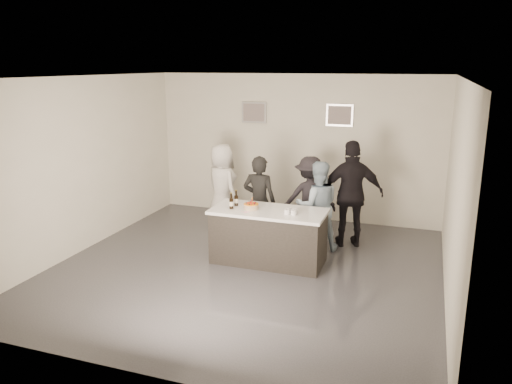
% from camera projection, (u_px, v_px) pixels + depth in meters
% --- Properties ---
extents(floor, '(6.00, 6.00, 0.00)m').
position_uv_depth(floor, '(246.00, 269.00, 8.01)').
color(floor, '#3D3D42').
rests_on(floor, ground).
extents(ceiling, '(6.00, 6.00, 0.00)m').
position_uv_depth(ceiling, '(245.00, 77.00, 7.26)').
color(ceiling, white).
extents(wall_back, '(6.00, 0.04, 3.00)m').
position_uv_depth(wall_back, '(295.00, 147.00, 10.38)').
color(wall_back, silver).
rests_on(wall_back, ground).
extents(wall_front, '(6.00, 0.04, 3.00)m').
position_uv_depth(wall_front, '(139.00, 242.00, 4.89)').
color(wall_front, silver).
rests_on(wall_front, ground).
extents(wall_left, '(0.04, 6.00, 3.00)m').
position_uv_depth(wall_left, '(82.00, 165.00, 8.59)').
color(wall_left, silver).
rests_on(wall_left, ground).
extents(wall_right, '(0.04, 6.00, 3.00)m').
position_uv_depth(wall_right, '(455.00, 194.00, 6.68)').
color(wall_right, silver).
rests_on(wall_right, ground).
extents(picture_left, '(0.54, 0.04, 0.44)m').
position_uv_depth(picture_left, '(254.00, 112.00, 10.46)').
color(picture_left, '#B2B2B7').
rests_on(picture_left, wall_back).
extents(picture_right, '(0.54, 0.04, 0.44)m').
position_uv_depth(picture_right, '(340.00, 115.00, 9.89)').
color(picture_right, '#B2B2B7').
rests_on(picture_right, wall_back).
extents(bar_counter, '(1.86, 0.86, 0.90)m').
position_uv_depth(bar_counter, '(268.00, 236.00, 8.17)').
color(bar_counter, white).
rests_on(bar_counter, ground).
extents(cake, '(0.24, 0.24, 0.08)m').
position_uv_depth(cake, '(251.00, 207.00, 8.09)').
color(cake, orange).
rests_on(cake, bar_counter).
extents(beer_bottle_a, '(0.07, 0.07, 0.26)m').
position_uv_depth(beer_bottle_a, '(236.00, 198.00, 8.27)').
color(beer_bottle_a, black).
rests_on(beer_bottle_a, bar_counter).
extents(beer_bottle_b, '(0.07, 0.07, 0.26)m').
position_uv_depth(beer_bottle_b, '(231.00, 201.00, 8.09)').
color(beer_bottle_b, black).
rests_on(beer_bottle_b, bar_counter).
extents(tumbler_cluster, '(0.19, 0.19, 0.08)m').
position_uv_depth(tumbler_cluster, '(291.00, 211.00, 7.85)').
color(tumbler_cluster, orange).
rests_on(tumbler_cluster, bar_counter).
extents(candles, '(0.24, 0.08, 0.01)m').
position_uv_depth(candles, '(243.00, 212.00, 7.95)').
color(candles, pink).
rests_on(candles, bar_counter).
extents(person_main_black, '(0.60, 0.39, 1.64)m').
position_uv_depth(person_main_black, '(259.00, 201.00, 8.86)').
color(person_main_black, black).
rests_on(person_main_black, ground).
extents(person_main_blue, '(0.93, 0.84, 1.58)m').
position_uv_depth(person_main_blue, '(317.00, 206.00, 8.67)').
color(person_main_blue, '#95AEC3').
rests_on(person_main_blue, ground).
extents(person_guest_left, '(0.99, 0.91, 1.69)m').
position_uv_depth(person_guest_left, '(222.00, 187.00, 9.79)').
color(person_guest_left, silver).
rests_on(person_guest_left, ground).
extents(person_guest_right, '(1.21, 0.81, 1.91)m').
position_uv_depth(person_guest_right, '(352.00, 194.00, 8.81)').
color(person_guest_right, black).
rests_on(person_guest_right, ground).
extents(person_guest_back, '(1.13, 0.87, 1.54)m').
position_uv_depth(person_guest_back, '(309.00, 197.00, 9.31)').
color(person_guest_back, black).
rests_on(person_guest_back, ground).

